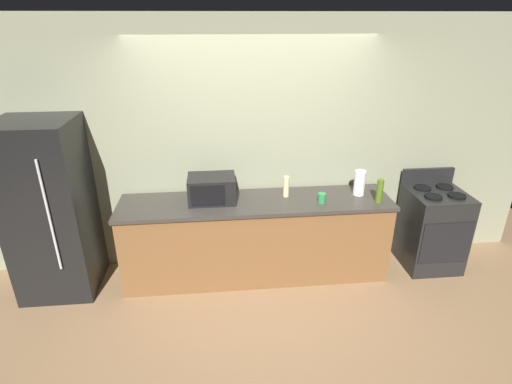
{
  "coord_description": "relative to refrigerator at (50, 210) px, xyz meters",
  "views": [
    {
      "loc": [
        -0.38,
        -3.34,
        2.66
      ],
      "look_at": [
        0.0,
        0.4,
        1.0
      ],
      "focal_mm": 28.08,
      "sensor_mm": 36.0,
      "label": 1
    }
  ],
  "objects": [
    {
      "name": "refrigerator",
      "position": [
        0.0,
        0.0,
        0.0
      ],
      "size": [
        0.72,
        0.73,
        1.8
      ],
      "color": "black",
      "rests_on": "ground_plane"
    },
    {
      "name": "ground_plane",
      "position": [
        2.05,
        -0.4,
        -0.9
      ],
      "size": [
        8.0,
        8.0,
        0.0
      ],
      "primitive_type": "plane",
      "color": "#93704C"
    },
    {
      "name": "stove_range",
      "position": [
        4.05,
        0.0,
        -0.44
      ],
      "size": [
        0.6,
        0.61,
        1.08
      ],
      "color": "black",
      "rests_on": "ground_plane"
    },
    {
      "name": "microwave",
      "position": [
        1.6,
        0.05,
        0.13
      ],
      "size": [
        0.48,
        0.35,
        0.27
      ],
      "color": "black",
      "rests_on": "counter_run"
    },
    {
      "name": "bottle_olive_oil",
      "position": [
        3.3,
        -0.16,
        0.12
      ],
      "size": [
        0.07,
        0.07,
        0.25
      ],
      "primitive_type": "cylinder",
      "color": "#4C6B19",
      "rests_on": "counter_run"
    },
    {
      "name": "mug_green",
      "position": [
        2.72,
        -0.11,
        0.05
      ],
      "size": [
        0.08,
        0.08,
        0.1
      ],
      "primitive_type": "cylinder",
      "color": "#2D8C47",
      "rests_on": "counter_run"
    },
    {
      "name": "paper_towel_roll",
      "position": [
        3.16,
        0.05,
        0.13
      ],
      "size": [
        0.12,
        0.12,
        0.27
      ],
      "primitive_type": "cylinder",
      "color": "white",
      "rests_on": "counter_run"
    },
    {
      "name": "back_wall",
      "position": [
        2.05,
        0.41,
        0.45
      ],
      "size": [
        6.4,
        0.1,
        2.7
      ],
      "primitive_type": "cube",
      "color": "gray",
      "rests_on": "ground_plane"
    },
    {
      "name": "counter_run",
      "position": [
        2.05,
        0.0,
        -0.45
      ],
      "size": [
        2.84,
        0.64,
        0.9
      ],
      "color": "brown",
      "rests_on": "ground_plane"
    },
    {
      "name": "bottle_hand_soap",
      "position": [
        2.38,
        0.08,
        0.11
      ],
      "size": [
        0.06,
        0.06,
        0.22
      ],
      "primitive_type": "cylinder",
      "color": "beige",
      "rests_on": "counter_run"
    }
  ]
}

